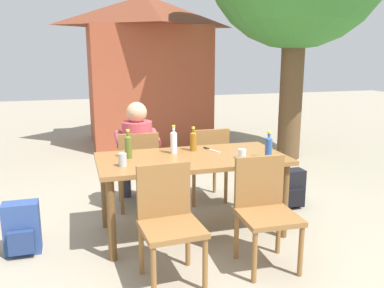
% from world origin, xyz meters
% --- Properties ---
extents(ground_plane, '(24.00, 24.00, 0.00)m').
position_xyz_m(ground_plane, '(0.00, 0.00, 0.00)').
color(ground_plane, gray).
extents(dining_table, '(1.73, 0.85, 0.74)m').
position_xyz_m(dining_table, '(0.00, 0.00, 0.65)').
color(dining_table, olive).
rests_on(dining_table, ground_plane).
extents(chair_far_left, '(0.46, 0.46, 0.87)m').
position_xyz_m(chair_far_left, '(-0.39, 0.73, 0.49)').
color(chair_far_left, olive).
rests_on(chair_far_left, ground_plane).
extents(chair_near_left, '(0.47, 0.47, 0.87)m').
position_xyz_m(chair_near_left, '(-0.39, -0.73, 0.49)').
color(chair_near_left, olive).
rests_on(chair_near_left, ground_plane).
extents(chair_near_right, '(0.45, 0.45, 0.87)m').
position_xyz_m(chair_near_right, '(0.39, -0.73, 0.49)').
color(chair_near_right, olive).
rests_on(chair_near_right, ground_plane).
extents(chair_far_right, '(0.44, 0.44, 0.87)m').
position_xyz_m(chair_far_right, '(0.39, 0.73, 0.49)').
color(chair_far_right, olive).
rests_on(chair_far_right, ground_plane).
extents(person_in_white_shirt, '(0.47, 0.61, 1.18)m').
position_xyz_m(person_in_white_shirt, '(-0.39, 0.84, 0.66)').
color(person_in_white_shirt, '#B7424C').
rests_on(person_in_white_shirt, ground_plane).
extents(bottle_clear, '(0.06, 0.06, 0.27)m').
position_xyz_m(bottle_clear, '(-0.13, 0.17, 0.86)').
color(bottle_clear, white).
rests_on(bottle_clear, dining_table).
extents(bottle_olive, '(0.06, 0.06, 0.27)m').
position_xyz_m(bottle_olive, '(-0.57, 0.11, 0.86)').
color(bottle_olive, '#566623').
rests_on(bottle_olive, dining_table).
extents(bottle_blue, '(0.06, 0.06, 0.25)m').
position_xyz_m(bottle_blue, '(0.65, -0.25, 0.85)').
color(bottle_blue, '#2D56A3').
rests_on(bottle_blue, dining_table).
extents(bottle_amber, '(0.06, 0.06, 0.24)m').
position_xyz_m(bottle_amber, '(0.08, 0.22, 0.85)').
color(bottle_amber, '#996019').
rests_on(bottle_amber, dining_table).
extents(cup_glass, '(0.07, 0.07, 0.09)m').
position_xyz_m(cup_glass, '(0.42, -0.19, 0.79)').
color(cup_glass, silver).
rests_on(cup_glass, dining_table).
extents(cup_steel, '(0.07, 0.07, 0.11)m').
position_xyz_m(cup_steel, '(-0.66, -0.15, 0.80)').
color(cup_steel, '#B2B7BC').
rests_on(cup_steel, dining_table).
extents(table_knife, '(0.11, 0.23, 0.01)m').
position_xyz_m(table_knife, '(0.25, 0.20, 0.75)').
color(table_knife, silver).
rests_on(table_knife, dining_table).
extents(backpack_by_near_side, '(0.30, 0.23, 0.42)m').
position_xyz_m(backpack_by_near_side, '(1.24, 0.32, 0.20)').
color(backpack_by_near_side, black).
rests_on(backpack_by_near_side, ground_plane).
extents(backpack_by_far_side, '(0.29, 0.22, 0.45)m').
position_xyz_m(backpack_by_far_side, '(-1.51, -0.02, 0.22)').
color(backpack_by_far_side, '#2D4784').
rests_on(backpack_by_far_side, ground_plane).
extents(brick_kiosk, '(2.40, 1.95, 2.70)m').
position_xyz_m(brick_kiosk, '(0.33, 4.14, 1.42)').
color(brick_kiosk, '#9E472D').
rests_on(brick_kiosk, ground_plane).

